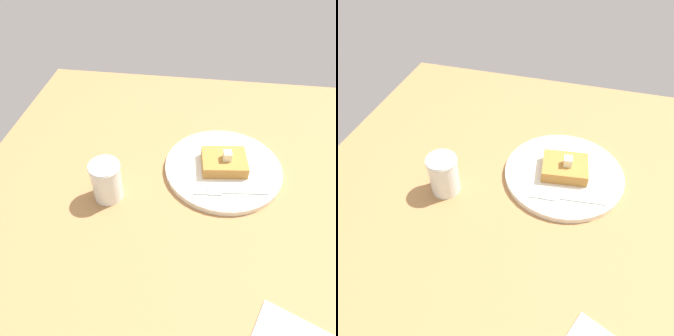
# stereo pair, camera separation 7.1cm
# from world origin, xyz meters

# --- Properties ---
(table_surface) EXTENTS (0.92, 0.92, 0.02)m
(table_surface) POSITION_xyz_m (0.00, 0.00, 0.01)
(table_surface) COLOR #A07143
(table_surface) RESTS_ON ground
(plate) EXTENTS (0.27, 0.27, 0.01)m
(plate) POSITION_xyz_m (-0.04, 0.11, 0.03)
(plate) COLOR silver
(plate) RESTS_ON table_surface
(toast_slice_center) EXTENTS (0.09, 0.11, 0.03)m
(toast_slice_center) POSITION_xyz_m (-0.04, 0.11, 0.05)
(toast_slice_center) COLOR #AC7331
(toast_slice_center) RESTS_ON plate
(butter_pat_primary) EXTENTS (0.02, 0.02, 0.02)m
(butter_pat_primary) POSITION_xyz_m (-0.04, 0.11, 0.07)
(butter_pat_primary) COLOR #F0F1C5
(butter_pat_primary) RESTS_ON toast_slice_center
(fork) EXTENTS (0.03, 0.16, 0.00)m
(fork) POSITION_xyz_m (0.04, 0.11, 0.04)
(fork) COLOR silver
(fork) RESTS_ON plate
(syrup_jar) EXTENTS (0.07, 0.07, 0.09)m
(syrup_jar) POSITION_xyz_m (0.07, -0.14, 0.06)
(syrup_jar) COLOR #5C2B0E
(syrup_jar) RESTS_ON table_surface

